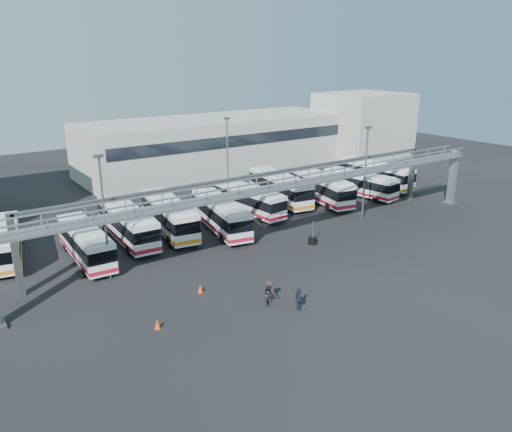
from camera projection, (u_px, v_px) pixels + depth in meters
ground at (324, 266)px, 43.00m from camera, size 140.00×140.00×0.00m
gantry at (283, 190)px, 45.87m from camera, size 51.40×5.15×7.10m
warehouse at (217, 144)px, 77.90m from camera, size 42.00×14.00×8.00m
building_right at (363, 125)px, 86.93m from camera, size 14.00×12.00×11.00m
light_pole_left at (104, 212)px, 38.74m from camera, size 0.70×0.35×10.21m
light_pole_mid at (365, 169)px, 53.22m from camera, size 0.70×0.35×10.21m
light_pole_back at (228, 155)px, 60.54m from camera, size 0.70×0.35×10.21m
bus_0 at (6, 241)px, 43.83m from camera, size 4.09×10.44×3.09m
bus_1 at (85, 242)px, 43.61m from camera, size 2.74×10.41×3.14m
bus_2 at (127, 223)px, 48.07m from camera, size 3.12×11.27×3.39m
bus_3 at (169, 215)px, 50.37m from camera, size 4.22×11.70×3.48m
bus_4 at (221, 214)px, 50.94m from camera, size 4.48×11.29×3.35m
bus_5 at (249, 199)px, 56.38m from camera, size 3.21×10.57×3.16m
bus_6 at (280, 187)px, 60.74m from camera, size 4.29×11.81×3.51m
bus_7 at (321, 187)px, 60.95m from camera, size 4.62×11.56×3.43m
bus_8 at (360, 183)px, 63.47m from camera, size 3.71×10.36×3.08m
bus_9 at (374, 173)px, 67.72m from camera, size 3.17×11.52×3.47m
pedestrian_b at (269, 294)px, 36.15m from camera, size 0.94×0.97×1.57m
pedestrian_c at (269, 292)px, 36.44m from camera, size 1.04×1.25×1.69m
pedestrian_d at (299, 299)px, 35.35m from camera, size 0.66×1.06×1.68m
cone_left at (158, 324)px, 33.06m from camera, size 0.57×0.57×0.72m
cone_right at (200, 288)px, 38.07m from camera, size 0.57×0.57×0.69m
tire_stack at (312, 240)px, 47.80m from camera, size 0.81×0.81×2.32m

